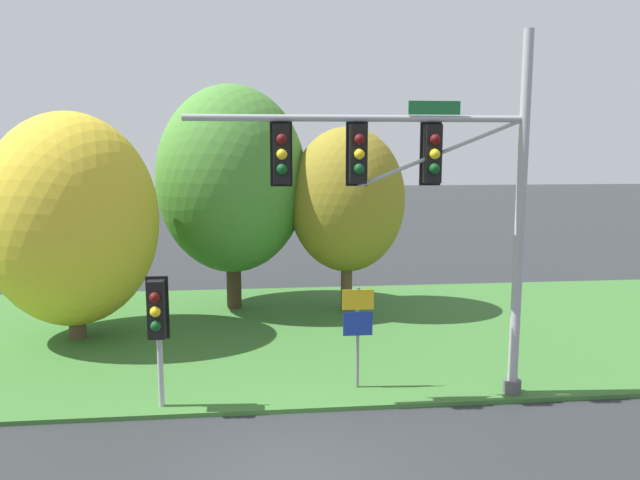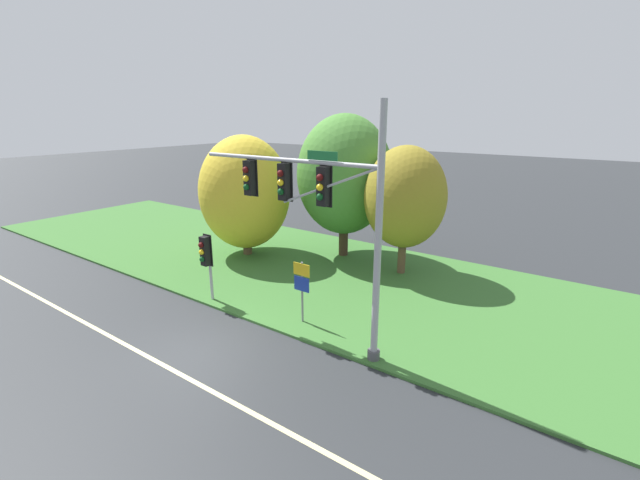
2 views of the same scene
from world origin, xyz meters
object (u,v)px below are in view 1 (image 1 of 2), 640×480
object	(u,v)px
traffic_signal_mast	(424,182)
tree_left_of_mast	(232,180)
tree_nearest_road	(71,220)
tree_behind_signpost	(347,200)
route_sign_post	(358,323)
pedestrian_signal_near_kerb	(157,316)

from	to	relation	value
traffic_signal_mast	tree_left_of_mast	bearing A→B (deg)	117.42
traffic_signal_mast	tree_left_of_mast	size ratio (longest dim) A/B	1.05
tree_nearest_road	tree_left_of_mast	xyz separation A→B (m)	(4.45, 2.96, 0.96)
traffic_signal_mast	tree_behind_signpost	bearing A→B (deg)	93.76
route_sign_post	tree_left_of_mast	size ratio (longest dim) A/B	0.31
pedestrian_signal_near_kerb	tree_behind_signpost	world-z (taller)	tree_behind_signpost
pedestrian_signal_near_kerb	tree_nearest_road	bearing A→B (deg)	120.06
traffic_signal_mast	tree_left_of_mast	world-z (taller)	traffic_signal_mast
pedestrian_signal_near_kerb	tree_left_of_mast	xyz separation A→B (m)	(1.31, 8.40, 2.38)
route_sign_post	tree_left_of_mast	xyz separation A→B (m)	(-3.04, 7.63, 2.88)
pedestrian_signal_near_kerb	tree_left_of_mast	distance (m)	8.83
pedestrian_signal_near_kerb	route_sign_post	world-z (taller)	pedestrian_signal_near_kerb
pedestrian_signal_near_kerb	tree_behind_signpost	size ratio (longest dim) A/B	0.46
traffic_signal_mast	pedestrian_signal_near_kerb	distance (m)	6.26
tree_nearest_road	tree_behind_signpost	size ratio (longest dim) A/B	1.05
tree_behind_signpost	traffic_signal_mast	bearing A→B (deg)	-86.24
pedestrian_signal_near_kerb	tree_left_of_mast	size ratio (longest dim) A/B	0.38
route_sign_post	tree_left_of_mast	world-z (taller)	tree_left_of_mast
route_sign_post	traffic_signal_mast	bearing A→B (deg)	-28.82
tree_nearest_road	tree_behind_signpost	distance (m)	8.59
tree_left_of_mast	pedestrian_signal_near_kerb	bearing A→B (deg)	-98.84
route_sign_post	pedestrian_signal_near_kerb	bearing A→B (deg)	-169.97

